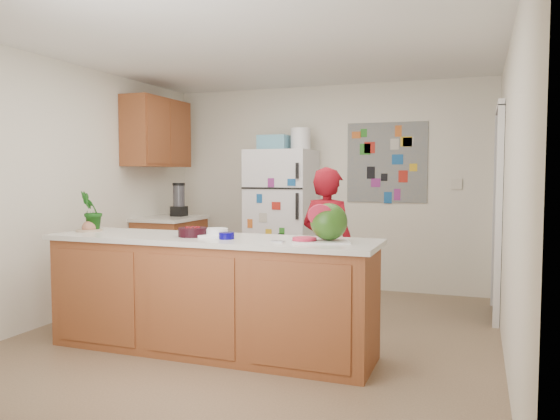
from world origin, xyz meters
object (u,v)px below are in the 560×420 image
(watermelon, at_px, (329,222))
(person, at_px, (328,248))
(refrigerator, at_px, (282,220))
(cherry_bowl, at_px, (193,232))

(watermelon, bearing_deg, person, 105.41)
(refrigerator, height_order, cherry_bowl, refrigerator)
(cherry_bowl, bearing_deg, person, 50.52)
(watermelon, xyz_separation_m, cherry_bowl, (-1.10, -0.03, -0.11))
(refrigerator, distance_m, cherry_bowl, 2.41)
(person, bearing_deg, watermelon, 122.02)
(refrigerator, relative_size, cherry_bowl, 7.46)
(refrigerator, bearing_deg, watermelon, -62.79)
(person, distance_m, cherry_bowl, 1.33)
(cherry_bowl, bearing_deg, watermelon, 1.74)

